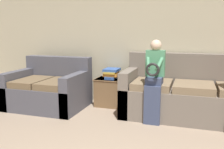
{
  "coord_description": "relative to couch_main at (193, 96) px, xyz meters",
  "views": [
    {
      "loc": [
        0.62,
        -1.39,
        1.37
      ],
      "look_at": [
        -0.44,
        1.87,
        0.77
      ],
      "focal_mm": 40.0,
      "sensor_mm": 36.0,
      "label": 1
    }
  ],
  "objects": [
    {
      "name": "book_stack",
      "position": [
        -1.43,
        0.21,
        0.25
      ],
      "size": [
        0.26,
        0.33,
        0.19
      ],
      "color": "#33569E",
      "rests_on": "side_shelf"
    },
    {
      "name": "couch_main",
      "position": [
        0.0,
        0.0,
        0.0
      ],
      "size": [
        2.22,
        0.91,
        1.0
      ],
      "color": "#70665B",
      "rests_on": "ground_plane"
    },
    {
      "name": "side_shelf",
      "position": [
        -1.44,
        0.21,
        -0.09
      ],
      "size": [
        0.56,
        0.43,
        0.51
      ],
      "color": "brown",
      "rests_on": "ground_plane"
    },
    {
      "name": "couch_side",
      "position": [
        -2.5,
        -0.2,
        -0.04
      ],
      "size": [
        1.32,
        1.0,
        0.89
      ],
      "color": "#4C4C56",
      "rests_on": "ground_plane"
    },
    {
      "name": "wall_back",
      "position": [
        -0.66,
        0.47,
        0.92
      ],
      "size": [
        7.22,
        0.06,
        2.55
      ],
      "color": "#BCB293",
      "rests_on": "ground_plane"
    },
    {
      "name": "child_left_seated",
      "position": [
        -0.57,
        -0.38,
        0.33
      ],
      "size": [
        0.29,
        0.37,
        1.24
      ],
      "color": "#384260",
      "rests_on": "ground_plane"
    }
  ]
}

